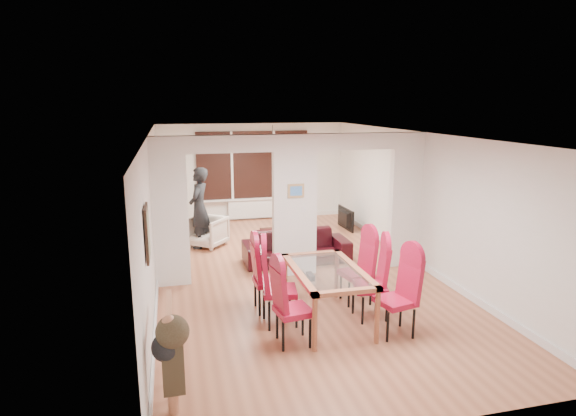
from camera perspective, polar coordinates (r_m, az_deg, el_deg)
name	(u,v)px	position (r m, az deg, el deg)	size (l,w,h in m)	color
floor	(294,274)	(9.10, 0.76, -7.80)	(5.00, 9.00, 0.01)	#A25F41
room_walls	(295,206)	(8.73, 0.78, 0.22)	(5.00, 9.00, 2.60)	silver
divider_wall	(295,206)	(8.73, 0.78, 0.22)	(5.00, 0.18, 2.60)	white
bay_window_blinds	(253,165)	(12.99, -4.17, 5.12)	(3.00, 0.08, 1.80)	black
radiator	(254,209)	(13.15, -4.06, -0.09)	(1.40, 0.08, 0.50)	white
pendant_light	(273,144)	(11.86, -1.84, 7.61)	(0.36, 0.36, 0.36)	orange
stair_newel	(171,341)	(5.69, -13.72, -15.11)	(0.40, 1.20, 1.10)	#B37452
wall_poster	(147,233)	(6.07, -16.35, -2.85)	(0.04, 0.52, 0.67)	gray
pillar_photo	(296,191)	(8.58, 0.95, 2.05)	(0.30, 0.03, 0.25)	#4C8CD8
dining_table	(327,295)	(7.14, 4.64, -10.23)	(0.96, 1.71, 0.80)	#9E583A
dining_chair_la	(293,304)	(6.44, 0.64, -11.37)	(0.44, 0.44, 1.10)	#A61131
dining_chair_lb	(280,285)	(6.96, -0.98, -9.08)	(0.47, 0.47, 1.19)	#A61131
dining_chair_lc	(269,276)	(7.42, -2.29, -8.03)	(0.44, 0.44, 1.11)	#A61131
dining_chair_ra	(396,295)	(6.83, 12.64, -10.02)	(0.46, 0.46, 1.15)	#A61131
dining_chair_rb	(371,281)	(7.25, 9.76, -8.57)	(0.46, 0.46, 1.14)	#A61131
dining_chair_rc	(356,269)	(7.78, 8.08, -7.15)	(0.44, 0.44, 1.11)	#A61131
sofa	(297,247)	(9.67, 1.02, -4.63)	(2.11, 0.82, 0.62)	black
armchair	(207,232)	(10.84, -9.55, -2.78)	(0.71, 0.73, 0.67)	beige
person	(199,208)	(10.68, -10.48, 0.02)	(0.43, 0.65, 1.78)	black
television	(342,219)	(12.24, 6.44, -1.25)	(0.12, 0.93, 0.54)	black
coffee_table	(285,234)	(11.25, -0.39, -3.14)	(1.09, 0.54, 0.25)	black
bottle	(288,222)	(11.27, -0.04, -1.71)	(0.07, 0.07, 0.29)	#143F19
bowl	(295,228)	(11.22, 0.86, -2.39)	(0.23, 0.23, 0.06)	black
shoes	(307,277)	(8.79, 2.23, -8.20)	(0.24, 0.26, 0.10)	black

